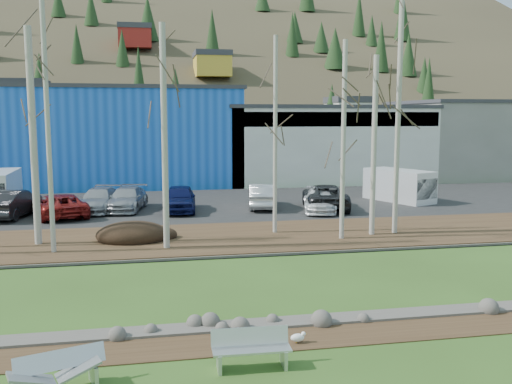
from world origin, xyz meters
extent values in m
plane|color=#2E4919|center=(0.00, 0.00, 0.00)|extent=(200.00, 200.00, 0.00)
cube|color=#382616|center=(0.00, 2.10, 0.01)|extent=(80.00, 1.80, 0.03)
cube|color=#382616|center=(0.00, 14.50, 0.07)|extent=(80.00, 7.00, 0.15)
cube|color=black|center=(0.00, 25.00, 0.07)|extent=(80.00, 14.00, 0.14)
cube|color=blue|center=(-6.00, 39.00, 4.00)|extent=(20.00, 12.00, 8.00)
cube|color=#333338|center=(-6.00, 39.00, 8.15)|extent=(20.40, 12.24, 0.30)
cube|color=#BBBBB7|center=(12.00, 39.00, 3.25)|extent=(18.00, 12.00, 6.50)
cube|color=#333338|center=(12.00, 39.00, 6.65)|extent=(18.36, 12.24, 0.30)
cube|color=navy|center=(12.00, 33.10, 5.60)|extent=(17.64, 0.20, 1.20)
cube|color=slate|center=(28.00, 39.00, 3.50)|extent=(14.00, 12.00, 7.00)
cube|color=#333338|center=(28.00, 39.00, 7.15)|extent=(14.28, 12.24, 0.30)
cube|color=#BBBFC0|center=(-2.21, 0.48, 0.23)|extent=(0.10, 0.57, 0.45)
cube|color=#BBBFC0|center=(-0.67, 0.43, 0.23)|extent=(0.10, 0.57, 0.45)
cube|color=#BBBFC0|center=(-1.45, 0.68, 0.72)|extent=(1.85, 0.18, 0.41)
cube|color=#BBBFC0|center=(-1.44, 0.45, 0.46)|extent=(1.86, 0.58, 0.05)
cube|color=#BBBFC0|center=(-5.03, 0.35, 0.24)|extent=(0.27, 0.59, 0.47)
cube|color=#BBBFC0|center=(-5.71, 0.32, 0.64)|extent=(1.90, 0.82, 0.42)
cube|color=gray|center=(-6.25, -0.06, 0.43)|extent=(1.06, 0.81, 0.35)
cube|color=gray|center=(-5.33, 0.25, 0.43)|extent=(1.06, 0.81, 0.35)
cylinder|color=gold|center=(-0.04, 1.63, 0.05)|extent=(0.01, 0.01, 0.11)
cylinder|color=gold|center=(-0.04, 1.69, 0.05)|extent=(0.01, 0.01, 0.11)
ellipsoid|color=white|center=(-0.01, 1.66, 0.17)|extent=(0.37, 0.21, 0.21)
cube|color=gray|center=(-0.01, 1.66, 0.21)|extent=(0.23, 0.11, 0.02)
sphere|color=white|center=(0.15, 1.66, 0.26)|extent=(0.12, 0.12, 0.12)
cone|color=gold|center=(0.23, 1.66, 0.26)|extent=(0.06, 0.03, 0.03)
ellipsoid|color=black|center=(-4.47, 14.53, 0.48)|extent=(3.34, 2.36, 0.66)
cylinder|color=beige|center=(-8.64, 14.59, 4.95)|extent=(0.32, 0.32, 9.60)
cylinder|color=beige|center=(-7.72, 12.83, 5.76)|extent=(0.21, 0.21, 11.21)
cylinder|color=beige|center=(-2.97, 12.72, 4.96)|extent=(0.27, 0.27, 9.61)
cylinder|color=beige|center=(2.44, 15.07, 4.92)|extent=(0.20, 0.20, 9.55)
cylinder|color=beige|center=(5.23, 13.11, 4.73)|extent=(0.22, 0.22, 9.17)
cylinder|color=beige|center=(6.99, 13.71, 4.44)|extent=(0.26, 0.26, 8.58)
cylinder|color=beige|center=(8.24, 13.84, 6.02)|extent=(0.25, 0.25, 11.73)
imported|color=#B9B9BB|center=(-11.87, 23.22, 0.85)|extent=(2.09, 4.33, 1.42)
imported|color=#232225|center=(-11.31, 22.04, 0.94)|extent=(2.60, 5.11, 1.61)
imported|color=maroon|center=(-8.47, 21.72, 0.79)|extent=(3.46, 5.12, 1.30)
imported|color=gray|center=(-4.99, 23.29, 0.84)|extent=(2.85, 5.10, 1.40)
imported|color=#0E1445|center=(-1.83, 22.24, 0.93)|extent=(2.27, 4.79, 1.58)
imported|color=#B9BABC|center=(3.34, 22.67, 0.90)|extent=(2.37, 4.80, 1.51)
imported|color=black|center=(7.11, 21.52, 0.91)|extent=(3.58, 5.90, 1.53)
imported|color=white|center=(6.49, 20.68, 0.80)|extent=(2.95, 4.87, 1.32)
imported|color=gray|center=(-6.63, 23.29, 0.84)|extent=(2.85, 5.10, 1.40)
imported|color=maroon|center=(-8.91, 21.72, 0.79)|extent=(3.46, 5.12, 1.30)
cube|color=silver|center=(13.05, 23.77, 1.20)|extent=(3.71, 5.26, 2.12)
cube|color=black|center=(13.78, 21.99, 1.20)|extent=(2.16, 1.66, 1.31)
camera|label=1|loc=(-3.76, -12.06, 5.91)|focal=40.00mm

